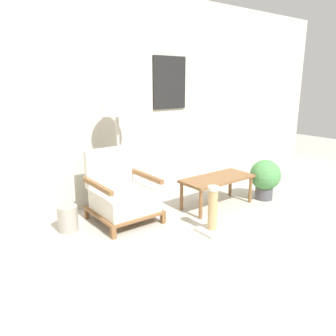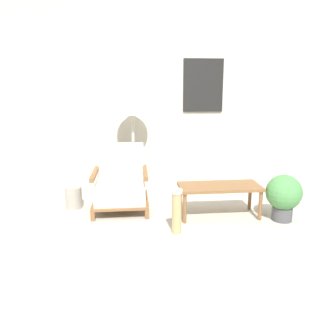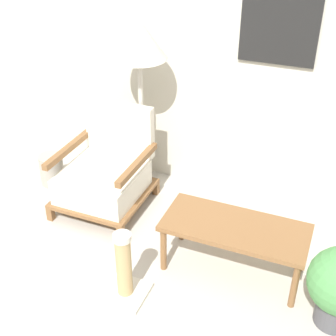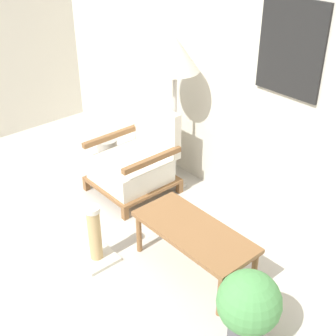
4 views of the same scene
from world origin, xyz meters
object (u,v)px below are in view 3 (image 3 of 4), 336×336
Objects in this scene: vase at (52,169)px; scratching_post at (124,273)px; armchair at (106,173)px; floor_lamp at (139,46)px; coffee_table at (235,231)px.

scratching_post reaches higher than vase.
armchair is 0.55× the size of floor_lamp.
floor_lamp reaches higher than vase.
vase is at bearing 141.86° from scratching_post.
scratching_post is at bearing -38.14° from vase.
floor_lamp is 1.41m from vase.
coffee_table is (1.02, -0.71, -0.94)m from floor_lamp.
coffee_table is (1.19, -0.37, 0.04)m from armchair.
armchair is 2.89× the size of vase.
scratching_post is (1.22, -0.96, 0.05)m from vase.
armchair is 0.83× the size of coffee_table.
vase is 0.55× the size of scratching_post.
coffee_table is at bearing 40.87° from scratching_post.
armchair is 1.05m from floor_lamp.
vase is at bearing -161.81° from floor_lamp.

